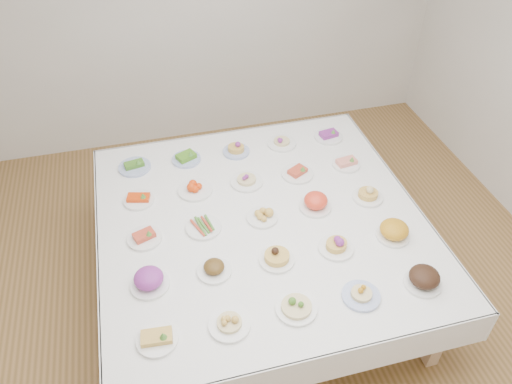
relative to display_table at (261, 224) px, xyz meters
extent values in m
plane|color=olive|center=(0.05, -0.16, -0.69)|extent=(5.00, 5.00, 0.00)
cube|color=silver|center=(0.05, 2.34, 0.71)|extent=(5.00, 0.02, 2.80)
cube|color=white|center=(0.00, 0.00, 0.03)|extent=(2.34, 2.34, 0.06)
cube|color=white|center=(0.00, 1.17, -0.08)|extent=(2.36, 0.02, 0.28)
cube|color=white|center=(0.00, -1.17, -0.08)|extent=(2.36, 0.02, 0.28)
cube|color=white|center=(1.17, 0.00, -0.08)|extent=(0.02, 2.36, 0.28)
cube|color=white|center=(-1.17, 0.00, -0.08)|extent=(0.02, 2.36, 0.28)
cube|color=tan|center=(0.99, -0.99, -0.34)|extent=(0.09, 0.09, 0.69)
cube|color=tan|center=(-0.99, 0.99, -0.34)|extent=(0.09, 0.09, 0.69)
cube|color=tan|center=(0.99, 0.99, -0.34)|extent=(0.09, 0.09, 0.69)
cylinder|color=white|center=(-0.85, -0.83, 0.07)|extent=(0.24, 0.24, 0.02)
cylinder|color=white|center=(-0.42, -0.84, 0.07)|extent=(0.25, 0.25, 0.02)
cylinder|color=white|center=(-0.01, -0.84, 0.07)|extent=(0.25, 0.25, 0.02)
cylinder|color=#4C66B2|center=(0.42, -0.85, 0.07)|extent=(0.24, 0.24, 0.02)
cylinder|color=white|center=(0.84, -0.85, 0.07)|extent=(0.24, 0.24, 0.02)
cylinder|color=white|center=(-0.85, -0.42, 0.07)|extent=(0.25, 0.25, 0.02)
cylinder|color=white|center=(-0.43, -0.41, 0.07)|extent=(0.22, 0.22, 0.02)
cylinder|color=white|center=(-0.01, -0.43, 0.07)|extent=(0.24, 0.24, 0.02)
cylinder|color=white|center=(0.42, -0.43, 0.07)|extent=(0.24, 0.24, 0.02)
cylinder|color=white|center=(0.85, -0.42, 0.07)|extent=(0.23, 0.23, 0.02)
cylinder|color=white|center=(-0.85, 0.00, 0.07)|extent=(0.24, 0.24, 0.02)
cylinder|color=white|center=(-0.43, 0.00, 0.07)|extent=(0.25, 0.25, 0.02)
cylinder|color=white|center=(0.01, -0.01, 0.07)|extent=(0.23, 0.23, 0.02)
cylinder|color=white|center=(0.42, 0.01, 0.07)|extent=(0.24, 0.24, 0.02)
cylinder|color=white|center=(0.85, 0.01, 0.07)|extent=(0.23, 0.23, 0.02)
cylinder|color=white|center=(-0.85, 0.42, 0.07)|extent=(0.23, 0.23, 0.02)
cylinder|color=white|center=(-0.42, 0.42, 0.07)|extent=(0.26, 0.26, 0.02)
cylinder|color=white|center=(-0.01, 0.42, 0.07)|extent=(0.25, 0.25, 0.02)
cylinder|color=white|center=(0.42, 0.41, 0.07)|extent=(0.26, 0.26, 0.02)
cylinder|color=white|center=(0.85, 0.43, 0.07)|extent=(0.23, 0.23, 0.02)
cylinder|color=#4C66B2|center=(-0.85, 0.84, 0.07)|extent=(0.26, 0.26, 0.02)
cylinder|color=#4C66B2|center=(-0.42, 0.84, 0.07)|extent=(0.24, 0.24, 0.02)
cylinder|color=#4C66B2|center=(0.01, 0.84, 0.07)|extent=(0.22, 0.22, 0.02)
cylinder|color=white|center=(0.42, 0.85, 0.07)|extent=(0.25, 0.25, 0.02)
cylinder|color=white|center=(0.85, 0.85, 0.07)|extent=(0.25, 0.25, 0.02)
camera|label=1|loc=(-0.71, -2.55, 2.60)|focal=35.00mm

